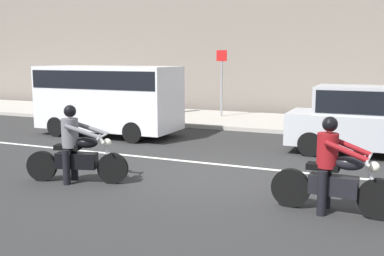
% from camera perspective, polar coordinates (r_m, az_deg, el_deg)
% --- Properties ---
extents(ground_plane, '(80.00, 80.00, 0.00)m').
position_cam_1_polar(ground_plane, '(9.99, 2.22, -5.81)').
color(ground_plane, '#2A2A2A').
extents(sidewalk_slab, '(40.00, 4.40, 0.14)m').
position_cam_1_polar(sidewalk_slab, '(17.54, 11.81, 0.64)').
color(sidewalk_slab, '#A8A399').
rests_on(sidewalk_slab, ground_plane).
extents(lane_marking_stripe, '(18.00, 0.14, 0.01)m').
position_cam_1_polar(lane_marking_stripe, '(10.55, 8.69, -5.09)').
color(lane_marking_stripe, silver).
rests_on(lane_marking_stripe, ground_plane).
extents(motorcycle_with_rider_crimson, '(2.07, 0.70, 1.60)m').
position_cam_1_polar(motorcycle_with_rider_crimson, '(7.74, 17.43, -5.60)').
color(motorcycle_with_rider_crimson, black).
rests_on(motorcycle_with_rider_crimson, ground_plane).
extents(motorcycle_with_rider_gray, '(2.09, 0.86, 1.59)m').
position_cam_1_polar(motorcycle_with_rider_gray, '(9.49, -14.51, -2.85)').
color(motorcycle_with_rider_gray, black).
rests_on(motorcycle_with_rider_gray, ground_plane).
extents(parked_hatchback_silver, '(3.64, 1.76, 1.80)m').
position_cam_1_polar(parked_hatchback_silver, '(12.62, 20.47, 1.02)').
color(parked_hatchback_silver, '#B2B5BA').
rests_on(parked_hatchback_silver, ground_plane).
extents(parked_van_white, '(4.62, 1.96, 2.26)m').
position_cam_1_polar(parked_van_white, '(14.95, -10.56, 4.06)').
color(parked_van_white, silver).
rests_on(parked_van_white, ground_plane).
extents(street_sign_post, '(0.44, 0.08, 2.72)m').
position_cam_1_polar(street_sign_post, '(18.47, 3.78, 6.55)').
color(street_sign_post, gray).
rests_on(street_sign_post, sidewalk_slab).
extents(pedestrian_bystander, '(0.34, 0.34, 1.66)m').
position_cam_1_polar(pedestrian_bystander, '(19.68, -2.20, 4.76)').
color(pedestrian_bystander, black).
rests_on(pedestrian_bystander, sidewalk_slab).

